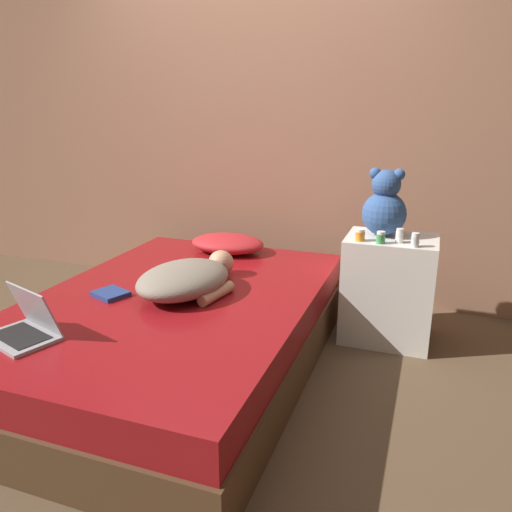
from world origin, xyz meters
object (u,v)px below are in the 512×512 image
Objects in this scene: bottle_green at (381,238)px; bottle_orange at (360,235)px; laptop at (26,326)px; bottle_white at (400,236)px; book at (111,294)px; pillow at (227,243)px; person_lying at (187,278)px; bottle_clear at (415,240)px; teddy_bear at (385,207)px.

bottle_green and bottle_orange have the same top height.
bottle_green is (1.35, 1.23, 0.21)m from laptop.
bottle_white is 0.38× the size of book.
pillow is at bearing 96.20° from laptop.
bottle_white reaches higher than laptop.
pillow is 0.99m from book.
bottle_clear is at bearing 34.99° from person_lying.
teddy_bear is 5.78× the size of bottle_green.
laptop reaches higher than pillow.
bottle_orange is (0.82, 0.53, 0.18)m from person_lying.
teddy_bear is 0.25m from bottle_orange.
bottle_green is at bearing -6.85° from bottle_orange.
teddy_bear is 5.82× the size of bottle_orange.
bottle_green reaches higher than book.
teddy_bear is 0.31m from bottle_clear.
teddy_bear is (1.34, 1.42, 0.35)m from laptop.
pillow reaches higher than book.
pillow is 0.97m from bottle_orange.
bottle_clear is 0.30m from bottle_orange.
book is at bearing 102.83° from laptop.
teddy_bear is 5.06× the size of bottle_clear.
laptop is 5.29× the size of bottle_green.
pillow is 1.29× the size of teddy_bear.
teddy_bear reaches higher than bottle_white.
person_lying is 1.20m from bottle_white.
book is at bearing -142.25° from person_lying.
pillow is 7.43× the size of bottle_green.
laptop is 1.97m from bottle_clear.
bottle_orange is (1.24, 1.25, 0.21)m from laptop.
bottle_clear reaches higher than pillow.
bottle_white is at bearing 28.25° from book.
laptop is at bearing -102.06° from pillow.
bottle_orange is (0.92, -0.24, 0.20)m from pillow.
book is at bearing -105.62° from pillow.
bottle_green is (-0.18, 0.01, -0.00)m from bottle_clear.
laptop is (-0.41, -0.72, -0.03)m from person_lying.
bottle_clear is at bearing 25.03° from book.
laptop is at bearing -95.43° from book.
bottle_white is (0.10, 0.05, 0.01)m from bottle_green.
book is at bearing -148.87° from bottle_orange.
bottle_white reaches higher than person_lying.
person_lying is 2.05× the size of laptop.
bottle_clear is at bearing -12.12° from pillow.
bottle_orange is 1.41m from book.
pillow is 0.68× the size of person_lying.
pillow is at bearing 167.88° from bottle_clear.
bottle_clear reaches higher than laptop.
bottle_orange is at bearing -170.63° from bottle_white.
bottle_green is at bearing -13.71° from pillow.
teddy_bear reaches higher than book.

